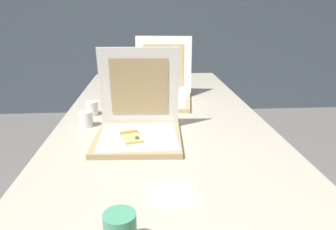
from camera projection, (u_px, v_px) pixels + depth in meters
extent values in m
cube|color=#4C5660|center=(151.00, 6.00, 3.80)|extent=(10.00, 0.10, 2.60)
cube|color=#BCB29E|center=(162.00, 118.00, 1.64)|extent=(0.99, 2.32, 0.03)
cylinder|color=#38383D|center=(107.00, 119.00, 2.75)|extent=(0.04, 0.04, 0.70)
cylinder|color=#38383D|center=(204.00, 117.00, 2.81)|extent=(0.04, 0.04, 0.70)
cube|color=tan|center=(138.00, 139.00, 1.31)|extent=(0.37, 0.37, 0.02)
cube|color=silver|center=(138.00, 136.00, 1.30)|extent=(0.31, 0.31, 0.00)
cube|color=white|center=(139.00, 87.00, 1.39)|extent=(0.35, 0.07, 0.35)
cube|color=tan|center=(139.00, 87.00, 1.39)|extent=(0.25, 0.05, 0.25)
cube|color=#E0B266|center=(132.00, 138.00, 1.27)|extent=(0.09, 0.12, 0.01)
cube|color=tan|center=(129.00, 132.00, 1.32)|extent=(0.08, 0.04, 0.02)
sphere|color=#2D6628|center=(137.00, 138.00, 1.25)|extent=(0.02, 0.02, 0.02)
cube|color=tan|center=(161.00, 102.00, 1.84)|extent=(0.39, 0.39, 0.02)
cube|color=silver|center=(160.00, 100.00, 1.83)|extent=(0.35, 0.35, 0.00)
cube|color=white|center=(163.00, 65.00, 1.97)|extent=(0.35, 0.11, 0.34)
cube|color=tan|center=(163.00, 65.00, 1.97)|extent=(0.25, 0.08, 0.25)
cylinder|color=white|center=(92.00, 108.00, 1.63)|extent=(0.06, 0.06, 0.07)
cylinder|color=white|center=(86.00, 119.00, 1.47)|extent=(0.06, 0.06, 0.07)
cylinder|color=white|center=(116.00, 93.00, 1.93)|extent=(0.06, 0.06, 0.07)
cube|color=white|center=(175.00, 195.00, 0.92)|extent=(0.15, 0.15, 0.00)
cube|color=white|center=(172.00, 193.00, 0.93)|extent=(0.15, 0.15, 0.00)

